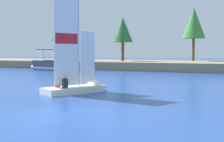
# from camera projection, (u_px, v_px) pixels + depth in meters

# --- Properties ---
(ground_plane) EXTENTS (200.00, 200.00, 0.00)m
(ground_plane) POSITION_uv_depth(u_px,v_px,m) (63.00, 116.00, 11.25)
(ground_plane) COLOR #234793
(shore_bank) EXTENTS (80.00, 11.65, 1.10)m
(shore_bank) POSITION_uv_depth(u_px,v_px,m) (186.00, 66.00, 39.73)
(shore_bank) COLOR #897A56
(shore_bank) RESTS_ON ground
(shoreline_tree_left) EXTENTS (3.02, 3.02, 7.22)m
(shoreline_tree_left) POSITION_uv_depth(u_px,v_px,m) (60.00, 28.00, 46.76)
(shoreline_tree_left) COLOR brown
(shoreline_tree_left) RESTS_ON shore_bank
(shoreline_tree_midleft) EXTENTS (2.96, 2.96, 6.40)m
(shoreline_tree_midleft) POSITION_uv_depth(u_px,v_px,m) (123.00, 30.00, 42.60)
(shoreline_tree_midleft) COLOR brown
(shoreline_tree_midleft) RESTS_ON shore_bank
(shoreline_tree_centre) EXTENTS (3.31, 3.31, 7.74)m
(shoreline_tree_centre) POSITION_uv_depth(u_px,v_px,m) (194.00, 23.00, 42.18)
(shoreline_tree_centre) COLOR brown
(shoreline_tree_centre) RESTS_ON shore_bank
(sailboat) EXTENTS (3.25, 4.40, 6.63)m
(sailboat) POSITION_uv_depth(u_px,v_px,m) (84.00, 84.00, 18.00)
(sailboat) COLOR silver
(sailboat) RESTS_ON ground
(pontoon_boat) EXTENTS (6.54, 3.31, 2.79)m
(pontoon_boat) POSITION_uv_depth(u_px,v_px,m) (53.00, 65.00, 38.60)
(pontoon_boat) COLOR #B2B2B7
(pontoon_boat) RESTS_ON ground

